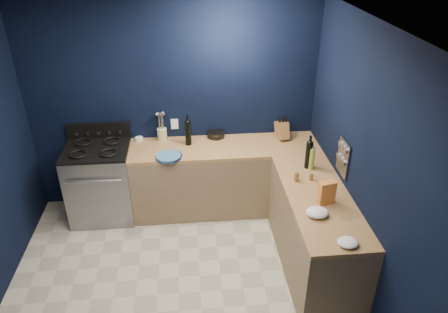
{
  "coord_description": "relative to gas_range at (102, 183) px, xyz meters",
  "views": [
    {
      "loc": [
        0.17,
        -3.05,
        3.29
      ],
      "look_at": [
        0.55,
        1.0,
        1.0
      ],
      "focal_mm": 33.7,
      "sensor_mm": 36.0,
      "label": 1
    }
  ],
  "objects": [
    {
      "name": "wall_outlet",
      "position": [
        0.93,
        0.32,
        0.62
      ],
      "size": [
        0.09,
        0.02,
        0.13
      ],
      "primitive_type": "cube",
      "color": "white",
      "rests_on": "wall_back"
    },
    {
      "name": "spice_panel",
      "position": [
        2.67,
        -0.87,
        0.72
      ],
      "size": [
        0.02,
        0.28,
        0.38
      ],
      "primitive_type": "cube",
      "color": "gray",
      "rests_on": "wall_right"
    },
    {
      "name": "cooktop",
      "position": [
        0.0,
        0.0,
        0.48
      ],
      "size": [
        0.76,
        0.66,
        0.03
      ],
      "primitive_type": "cube",
      "color": "black",
      "rests_on": "gas_range"
    },
    {
      "name": "backguard",
      "position": [
        0.0,
        0.3,
        0.58
      ],
      "size": [
        0.76,
        0.06,
        0.2
      ],
      "primitive_type": "cube",
      "color": "black",
      "rests_on": "gas_range"
    },
    {
      "name": "cab_back",
      "position": [
        1.53,
        0.02,
        -0.03
      ],
      "size": [
        2.3,
        0.63,
        0.86
      ],
      "primitive_type": "cube",
      "color": "#846C4E",
      "rests_on": "floor"
    },
    {
      "name": "knife_block",
      "position": [
        2.26,
        0.16,
        0.55
      ],
      "size": [
        0.17,
        0.27,
        0.27
      ],
      "primitive_type": "cube",
      "rotation": [
        -0.31,
        0.0,
        0.19
      ],
      "color": "brown",
      "rests_on": "top_back"
    },
    {
      "name": "wall_right",
      "position": [
        2.69,
        -1.42,
        0.84
      ],
      "size": [
        0.02,
        3.5,
        2.6
      ],
      "primitive_type": "cube",
      "color": "black",
      "rests_on": "ground"
    },
    {
      "name": "towel_end",
      "position": [
        2.39,
        -1.86,
        0.47
      ],
      "size": [
        0.19,
        0.18,
        0.05
      ],
      "primitive_type": "ellipsoid",
      "rotation": [
        0.0,
        0.0,
        -0.1
      ],
      "color": "white",
      "rests_on": "top_right"
    },
    {
      "name": "plate_stack",
      "position": [
        0.86,
        -0.22,
        0.46
      ],
      "size": [
        0.31,
        0.31,
        0.04
      ],
      "primitive_type": "cylinder",
      "rotation": [
        0.0,
        0.0,
        0.09
      ],
      "color": "#3363A3",
      "rests_on": "top_back"
    },
    {
      "name": "utensil_crock",
      "position": [
        0.77,
        0.26,
        0.51
      ],
      "size": [
        0.16,
        0.16,
        0.15
      ],
      "primitive_type": "cylinder",
      "rotation": [
        0.0,
        0.0,
        -0.41
      ],
      "color": "beige",
      "rests_on": "top_back"
    },
    {
      "name": "spice_jar_near",
      "position": [
        2.2,
        -0.83,
        0.49
      ],
      "size": [
        0.06,
        0.06,
        0.11
      ],
      "primitive_type": "cylinder",
      "rotation": [
        0.0,
        0.0,
        0.23
      ],
      "color": "olive",
      "rests_on": "top_right"
    },
    {
      "name": "gas_range",
      "position": [
        0.0,
        0.0,
        0.0
      ],
      "size": [
        0.76,
        0.66,
        0.92
      ],
      "primitive_type": "cube",
      "color": "gray",
      "rests_on": "floor"
    },
    {
      "name": "top_back",
      "position": [
        1.53,
        0.02,
        0.42
      ],
      "size": [
        2.3,
        0.63,
        0.04
      ],
      "primitive_type": "cube",
      "color": "brown",
      "rests_on": "cab_back"
    },
    {
      "name": "top_right",
      "position": [
        2.37,
        -1.13,
        0.42
      ],
      "size": [
        0.63,
        1.67,
        0.04
      ],
      "primitive_type": "cube",
      "color": "brown",
      "rests_on": "cab_right"
    },
    {
      "name": "ramekin",
      "position": [
        0.48,
        0.27,
        0.46
      ],
      "size": [
        0.13,
        0.13,
        0.04
      ],
      "primitive_type": "cylinder",
      "rotation": [
        0.0,
        0.0,
        0.36
      ],
      "color": "white",
      "rests_on": "top_back"
    },
    {
      "name": "wall_back",
      "position": [
        0.93,
        0.34,
        0.84
      ],
      "size": [
        3.5,
        0.02,
        2.6
      ],
      "primitive_type": "cube",
      "color": "black",
      "rests_on": "ground"
    },
    {
      "name": "wine_bottle_right",
      "position": [
        2.4,
        -0.57,
        0.59
      ],
      "size": [
        0.1,
        0.1,
        0.31
      ],
      "primitive_type": "cylinder",
      "rotation": [
        0.0,
        0.0,
        0.31
      ],
      "color": "black",
      "rests_on": "top_right"
    },
    {
      "name": "crouton_bag",
      "position": [
        2.39,
        -1.25,
        0.56
      ],
      "size": [
        0.18,
        0.11,
        0.24
      ],
      "primitive_type": "cube",
      "rotation": [
        0.0,
        0.0,
        0.23
      ],
      "color": "red",
      "rests_on": "top_right"
    },
    {
      "name": "oven_door",
      "position": [
        0.0,
        -0.32,
        -0.01
      ],
      "size": [
        0.59,
        0.02,
        0.42
      ],
      "primitive_type": "cube",
      "color": "black",
      "rests_on": "gas_range"
    },
    {
      "name": "ceiling",
      "position": [
        0.93,
        -1.42,
        2.15
      ],
      "size": [
        3.5,
        3.5,
        0.02
      ],
      "primitive_type": "cube",
      "color": "silver",
      "rests_on": "ground"
    },
    {
      "name": "spice_jar_far",
      "position": [
        2.36,
        -0.83,
        0.48
      ],
      "size": [
        0.05,
        0.05,
        0.08
      ],
      "primitive_type": "cylinder",
      "rotation": [
        0.0,
        0.0,
        -0.09
      ],
      "color": "olive",
      "rests_on": "top_right"
    },
    {
      "name": "floor",
      "position": [
        0.93,
        -1.42,
        -0.47
      ],
      "size": [
        3.5,
        3.5,
        0.02
      ],
      "primitive_type": "cube",
      "color": "beige",
      "rests_on": "ground"
    },
    {
      "name": "lemon_basket",
      "position": [
        1.44,
        0.27,
        0.48
      ],
      "size": [
        0.24,
        0.24,
        0.08
      ],
      "primitive_type": "cylinder",
      "rotation": [
        0.0,
        0.0,
        0.13
      ],
      "color": "black",
      "rests_on": "top_back"
    },
    {
      "name": "oil_bottle",
      "position": [
        2.42,
        -0.61,
        0.56
      ],
      "size": [
        0.07,
        0.07,
        0.25
      ],
      "primitive_type": "cylinder",
      "rotation": [
        0.0,
        0.0,
        0.24
      ],
      "color": "olive",
      "rests_on": "top_right"
    },
    {
      "name": "wine_bottle_back",
      "position": [
        1.09,
        0.1,
        0.59
      ],
      "size": [
        0.08,
        0.08,
        0.3
      ],
      "primitive_type": "cylinder",
      "rotation": [
        0.0,
        0.0,
        -0.02
      ],
      "color": "black",
      "rests_on": "top_back"
    },
    {
      "name": "cab_right",
      "position": [
        2.37,
        -1.13,
        -0.03
      ],
      "size": [
        0.63,
        1.67,
        0.86
      ],
      "primitive_type": "cube",
      "color": "#846C4E",
      "rests_on": "floor"
    },
    {
      "name": "towel_front",
      "position": [
        2.25,
        -1.44,
        0.48
      ],
      "size": [
        0.23,
        0.2,
        0.07
      ],
      "primitive_type": "ellipsoid",
      "rotation": [
        0.0,
        0.0,
        -0.1
      ],
      "color": "white",
      "rests_on": "top_right"
    }
  ]
}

